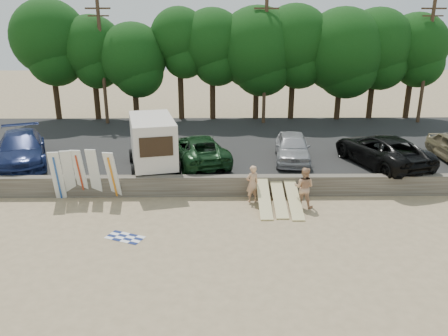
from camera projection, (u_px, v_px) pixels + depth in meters
The scene contains 23 objects.
ground at pixel (253, 221), 18.76m from camera, with size 120.00×120.00×0.00m, color tan.
seawall at pixel (249, 185), 21.44m from camera, with size 44.00×0.50×1.00m, color #6B6356.
parking_lot at pixel (241, 147), 28.59m from camera, with size 44.00×14.50×0.70m, color #282828.
treeline at pixel (246, 46), 33.30m from camera, with size 33.28×6.71×9.11m.
utility_poles at pixel (265, 60), 32.19m from camera, with size 25.80×0.26×9.00m.
box_trailer at pixel (153, 140), 22.90m from camera, with size 3.17×4.63×2.72m.
car_0 at pixel (21, 149), 23.77m from camera, with size 2.42×5.96×1.73m, color #15204B.
car_1 at pixel (198, 149), 24.03m from camera, with size 2.57×5.57×1.55m, color black.
car_2 at pixel (292, 147), 24.34m from camera, with size 1.85×4.59×1.56m, color #A2A1A6.
car_3 at pixel (381, 150), 23.59m from camera, with size 2.79×6.04×1.68m, color black.
surfboard_upright_0 at pixel (57, 176), 20.52m from camera, with size 0.50×0.06×2.60m, color silver.
surfboard_upright_1 at pixel (69, 174), 20.68m from camera, with size 0.50×0.06×2.60m, color silver.
surfboard_upright_2 at pixel (80, 174), 20.72m from camera, with size 0.50×0.06×2.60m, color silver.
surfboard_upright_3 at pixel (94, 174), 20.72m from camera, with size 0.50×0.06×2.60m, color silver.
surfboard_upright_4 at pixel (113, 175), 20.60m from camera, with size 0.50×0.06×2.60m, color silver.
surfboard_low_0 at pixel (264, 197), 19.99m from camera, with size 0.56×3.00×0.07m, color #D9C988.
surfboard_low_1 at pixel (279, 197), 20.14m from camera, with size 0.56×3.00×0.07m, color #D9C988.
surfboard_low_2 at pixel (294, 199), 19.97m from camera, with size 0.56×3.00×0.07m, color #D9C988.
beachgoer_a at pixel (252, 184), 20.54m from camera, with size 0.66×0.43×1.80m, color tan.
beachgoer_b at pixel (304, 187), 19.95m from camera, with size 0.93×0.72×1.91m, color tan.
cooler at pixel (265, 201), 20.48m from camera, with size 0.38×0.30×0.32m, color #299852.
gear_bag at pixel (265, 197), 21.00m from camera, with size 0.30×0.25×0.22m, color #C95917.
beach_towel at pixel (125, 237), 17.35m from camera, with size 1.50×1.50×0.00m, color white.
Camera 1 is at (-1.49, -17.01, 8.20)m, focal length 35.00 mm.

